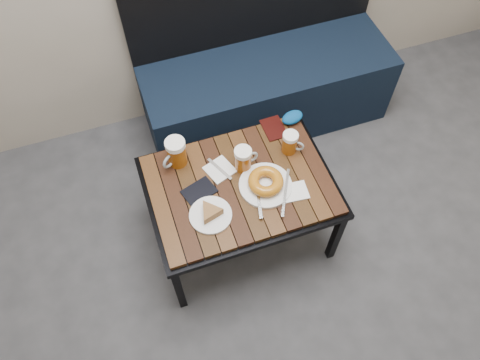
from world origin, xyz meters
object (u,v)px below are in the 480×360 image
object	(u,v)px
bench	(265,83)
plate_bagel	(266,183)
beer_mug_centre	(243,159)
knit_pouch	(292,117)
beer_mug_left	(176,153)
passport_burgundy	(274,128)
plate_pie	(210,213)
cafe_table	(240,189)
beer_mug_right	(290,143)
passport_navy	(199,191)

from	to	relation	value
bench	plate_bagel	bearing A→B (deg)	-111.43
beer_mug_centre	plate_bagel	size ratio (longest dim) A/B	0.42
plate_bagel	knit_pouch	size ratio (longest dim) A/B	2.67
bench	beer_mug_left	size ratio (longest dim) A/B	9.55
beer_mug_left	bench	bearing A→B (deg)	-173.24
bench	passport_burgundy	size ratio (longest dim) A/B	10.12
plate_pie	passport_burgundy	world-z (taller)	plate_pie
passport_burgundy	plate_pie	bearing A→B (deg)	-141.46
cafe_table	plate_pie	size ratio (longest dim) A/B	4.55
plate_bagel	passport_burgundy	bearing A→B (deg)	62.08
beer_mug_right	passport_burgundy	bearing A→B (deg)	133.71
beer_mug_left	cafe_table	bearing A→B (deg)	106.46
beer_mug_centre	passport_navy	world-z (taller)	beer_mug_centre
bench	beer_mug_right	distance (m)	0.68
beer_mug_left	beer_mug_centre	distance (m)	0.30
beer_mug_left	knit_pouch	distance (m)	0.60
plate_pie	passport_navy	bearing A→B (deg)	95.32
beer_mug_right	passport_navy	size ratio (longest dim) A/B	0.82
plate_bagel	passport_navy	world-z (taller)	plate_bagel
passport_burgundy	knit_pouch	world-z (taller)	knit_pouch
cafe_table	knit_pouch	bearing A→B (deg)	35.84
cafe_table	plate_bagel	world-z (taller)	plate_bagel
beer_mug_right	plate_pie	xyz separation A→B (m)	(-0.45, -0.21, -0.04)
bench	beer_mug_left	xyz separation A→B (m)	(-0.64, -0.51, 0.27)
plate_pie	plate_bagel	world-z (taller)	plate_bagel
plate_pie	knit_pouch	bearing A→B (deg)	35.05
beer_mug_left	passport_burgundy	size ratio (longest dim) A/B	1.06
knit_pouch	beer_mug_left	bearing A→B (deg)	-174.68
beer_mug_left	plate_pie	distance (m)	0.33
cafe_table	beer_mug_centre	world-z (taller)	beer_mug_centre
cafe_table	beer_mug_centre	bearing A→B (deg)	61.05
beer_mug_centre	beer_mug_right	distance (m)	0.24
beer_mug_centre	plate_bagel	bearing A→B (deg)	-73.49
plate_pie	plate_bagel	bearing A→B (deg)	12.65
cafe_table	beer_mug_left	distance (m)	0.33
beer_mug_left	passport_navy	bearing A→B (deg)	72.03
bench	plate_pie	size ratio (longest dim) A/B	7.59
passport_burgundy	bench	bearing A→B (deg)	71.87
beer_mug_left	plate_bagel	world-z (taller)	beer_mug_left
bench	passport_navy	world-z (taller)	bench
plate_pie	plate_bagel	distance (m)	0.28
passport_burgundy	knit_pouch	distance (m)	0.11
cafe_table	beer_mug_right	bearing A→B (deg)	19.42
bench	cafe_table	xyz separation A→B (m)	(-0.40, -0.72, 0.16)
beer_mug_right	knit_pouch	size ratio (longest dim) A/B	1.03
bench	passport_burgundy	distance (m)	0.54
bench	beer_mug_left	distance (m)	0.86
beer_mug_right	plate_bagel	world-z (taller)	beer_mug_right
bench	beer_mug_centre	bearing A→B (deg)	-119.40
beer_mug_left	beer_mug_centre	size ratio (longest dim) A/B	1.16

